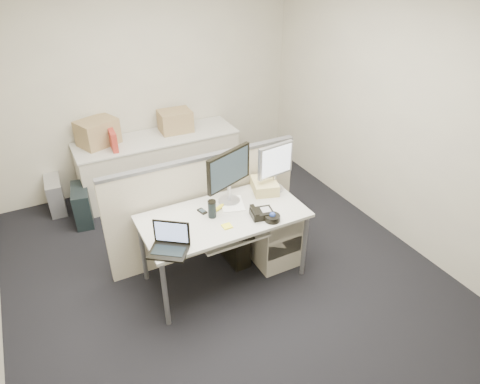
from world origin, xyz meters
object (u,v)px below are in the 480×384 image
monitor_main (229,177)px  laptop (167,241)px  desk (223,221)px  desk_phone (262,213)px

monitor_main → laptop: bearing=-170.4°
desk → monitor_main: 0.41m
monitor_main → desk_phone: 0.46m
laptop → monitor_main: bearing=67.4°
laptop → desk: bearing=60.8°
desk → monitor_main: (0.15, 0.18, 0.33)m
laptop → desk_phone: 0.93m
laptop → desk_phone: laptop is taller
monitor_main → laptop: (-0.77, -0.46, -0.15)m
desk_phone → laptop: bearing=-162.4°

